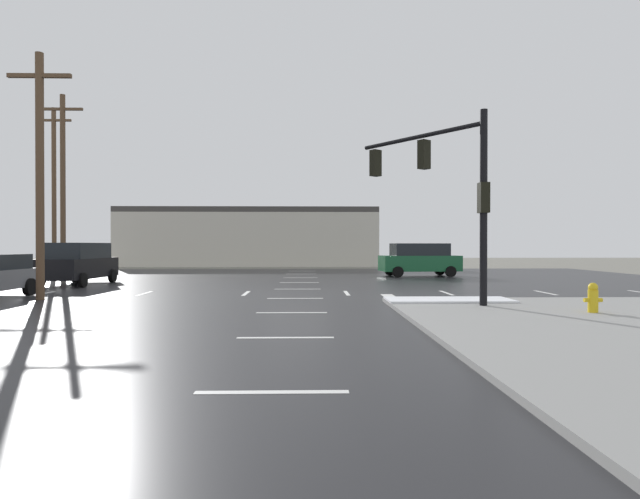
{
  "coord_description": "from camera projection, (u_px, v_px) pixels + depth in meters",
  "views": [
    {
      "loc": [
        0.47,
        -20.76,
        1.92
      ],
      "look_at": [
        1.11,
        7.99,
        1.7
      ],
      "focal_mm": 29.37,
      "sensor_mm": 36.0,
      "label": 1
    }
  ],
  "objects": [
    {
      "name": "fire_hydrant",
      "position": [
        593.0,
        298.0,
        13.9
      ],
      "size": [
        0.48,
        0.26,
        0.79
      ],
      "color": "gold",
      "rests_on": "sidewalk_corner"
    },
    {
      "name": "utility_pole_far",
      "position": [
        63.0,
        184.0,
        28.81
      ],
      "size": [
        2.2,
        0.28,
        10.24
      ],
      "color": "brown",
      "rests_on": "ground_plane"
    },
    {
      "name": "lane_markings",
      "position": [
        328.0,
        297.0,
        19.41
      ],
      "size": [
        36.15,
        36.15,
        0.01
      ],
      "color": "silver",
      "rests_on": "road_asphalt"
    },
    {
      "name": "ground_plane",
      "position": [
        296.0,
        294.0,
        20.76
      ],
      "size": [
        120.0,
        120.0,
        0.0
      ],
      "primitive_type": "plane",
      "color": "slate"
    },
    {
      "name": "strip_building_background",
      "position": [
        251.0,
        237.0,
        50.56
      ],
      "size": [
        23.88,
        8.0,
        5.42
      ],
      "color": "beige",
      "rests_on": "ground_plane"
    },
    {
      "name": "suv_black",
      "position": [
        79.0,
        263.0,
        25.38
      ],
      "size": [
        2.34,
        4.9,
        2.03
      ],
      "rotation": [
        0.0,
        0.0,
        1.53
      ],
      "color": "black",
      "rests_on": "road_asphalt"
    },
    {
      "name": "suv_green",
      "position": [
        420.0,
        259.0,
        32.26
      ],
      "size": [
        4.97,
        2.53,
        2.03
      ],
      "rotation": [
        0.0,
        0.0,
        0.09
      ],
      "color": "#195933",
      "rests_on": "road_asphalt"
    },
    {
      "name": "road_asphalt",
      "position": [
        296.0,
        294.0,
        20.76
      ],
      "size": [
        44.0,
        44.0,
        0.02
      ],
      "primitive_type": "cube",
      "color": "#232326",
      "rests_on": "ground_plane"
    },
    {
      "name": "utility_pole_distant",
      "position": [
        54.0,
        188.0,
        33.45
      ],
      "size": [
        2.2,
        0.28,
        10.73
      ],
      "color": "brown",
      "rests_on": "ground_plane"
    },
    {
      "name": "traffic_signal_mast",
      "position": [
        445.0,
        179.0,
        16.61
      ],
      "size": [
        3.25,
        4.28,
        5.82
      ],
      "rotation": [
        0.0,
        0.0,
        2.22
      ],
      "color": "black",
      "rests_on": "sidewalk_corner"
    },
    {
      "name": "snow_strip_curbside",
      "position": [
        449.0,
        300.0,
        16.87
      ],
      "size": [
        4.0,
        1.6,
        0.06
      ],
      "primitive_type": "cube",
      "color": "white",
      "rests_on": "sidewalk_corner"
    },
    {
      "name": "utility_pole_mid",
      "position": [
        40.0,
        171.0,
        18.25
      ],
      "size": [
        2.2,
        0.28,
        8.65
      ],
      "color": "brown",
      "rests_on": "ground_plane"
    }
  ]
}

